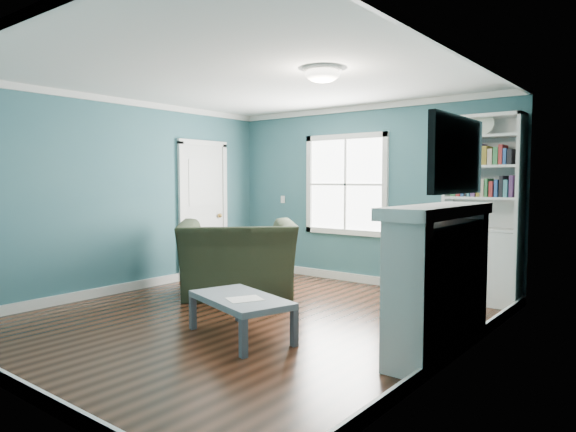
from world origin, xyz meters
The scene contains 13 objects.
floor centered at (0.00, 0.00, 0.00)m, with size 5.00×5.00×0.00m, color black.
room_walls centered at (0.00, 0.00, 1.58)m, with size 5.00×5.00×5.00m.
trim centered at (0.00, 0.00, 1.24)m, with size 4.50×5.00×2.60m.
window centered at (-0.30, 2.49, 1.45)m, with size 1.40×0.06×1.50m.
bookshelf centered at (1.77, 2.30, 0.92)m, with size 0.90×0.35×2.31m.
fireplace centered at (2.08, 0.20, 0.64)m, with size 0.44×1.58×1.30m.
tv centered at (2.20, 0.20, 1.72)m, with size 0.06×1.10×0.65m, color black.
door centered at (-2.22, 1.40, 1.07)m, with size 0.12×0.98×2.17m.
ceiling_fixture centered at (0.90, 0.10, 2.55)m, with size 0.38×0.38×0.15m.
light_switch centered at (-1.50, 2.48, 1.20)m, with size 0.08×0.01×0.12m, color white.
recliner centered at (-0.93, 0.81, 0.65)m, with size 1.49×0.97×1.30m, color black.
coffee_table centered at (0.39, -0.53, 0.34)m, with size 1.22×0.89×0.40m.
paper_sheet centered at (0.50, -0.59, 0.40)m, with size 0.25×0.31×0.00m, color white.
Camera 1 is at (3.75, -4.08, 1.51)m, focal length 32.00 mm.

